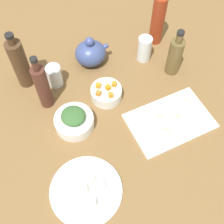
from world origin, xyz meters
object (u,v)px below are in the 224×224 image
Objects in this scene: bottle_0 at (158,19)px; bottle_2 at (20,63)px; drinking_glass_1 at (144,49)px; cutting_board at (170,121)px; bowl_greens at (74,122)px; plate_tofu at (86,191)px; bottle_1 at (175,56)px; bottle_3 at (42,86)px; teapot at (91,53)px; drinking_glass_0 at (55,76)px; bowl_carrots at (106,93)px.

bottle_0 is 61.99cm from bottle_2.
drinking_glass_1 is (-9.63, -8.79, -6.36)cm from bottle_0.
bottle_0 is at bearing 73.09° from cutting_board.
drinking_glass_1 is at bearing 31.10° from bowl_greens.
plate_tofu is 2.09× the size of drinking_glass_1.
bowl_greens is at bearing -146.39° from bottle_0.
bottle_1 is (51.03, 38.77, 8.55)cm from plate_tofu.
drinking_glass_1 is (46.38, 9.46, -5.07)cm from bottle_3.
bottle_2 reaches higher than cutting_board.
bottle_0 is at bearing 5.04° from teapot.
bottle_0 reaches higher than bottle_3.
bottle_2 is at bearing 115.78° from bowl_greens.
bowl_greens is at bearing -165.17° from bottle_1.
drinking_glass_1 is at bearing 49.52° from plate_tofu.
drinking_glass_0 is (-37.09, 33.81, 4.35)cm from cutting_board.
bowl_greens is at bearing -151.39° from bowl_carrots.
teapot is 1.58× the size of drinking_glass_0.
plate_tofu is 40.03cm from bowl_carrots.
cutting_board is 35.03cm from drinking_glass_1.
drinking_glass_0 is (1.75, 48.99, 4.25)cm from plate_tofu.
bottle_0 is at bearing 33.61° from bowl_greens.
bottle_2 is (-48.69, 38.74, 11.12)cm from cutting_board.
bottle_1 is 50.51cm from drinking_glass_0.
bottle_1 is 0.83× the size of bottle_2.
bottle_0 is 14.51cm from drinking_glass_1.
cutting_board is at bearing -106.91° from bottle_0.
cutting_board is 1.13× the size of bottle_0.
teapot is at bearing 89.93° from bowl_carrots.
bowl_greens is at bearing -118.59° from teapot.
bottle_0 reaches higher than plate_tofu.
bottle_1 is at bearing -13.97° from bottle_2.
bottle_1 is (12.19, 23.60, 8.65)cm from cutting_board.
plate_tofu is 1.65× the size of bowl_greens.
bowl_carrots is at bearing 28.61° from bowl_greens.
bottle_1 is (47.49, 12.57, 6.52)cm from bowl_greens.
teapot is (-19.32, 40.36, 5.06)cm from cutting_board.
drinking_glass_0 is (-50.23, -9.41, -7.42)cm from bottle_0.
drinking_glass_0 is at bearing 56.79° from bottle_3.
bowl_carrots is at bearing -173.01° from bottle_1.
bottle_2 is at bearing 112.91° from bottle_3.
bottle_0 is at bearing 18.04° from bottle_3.
bottle_0 is 1.27× the size of bottle_1.
cutting_board is at bearing -17.34° from bowl_greens.
drinking_glass_1 is (3.51, 34.43, 5.40)cm from cutting_board.
bottle_2 is at bearing 175.29° from drinking_glass_1.
teapot is 0.58× the size of bottle_3.
bottle_2 reaches higher than plate_tofu.
plate_tofu is 49.20cm from drinking_glass_0.
bowl_carrots is at bearing -32.93° from bottle_2.
plate_tofu is 2.54× the size of drinking_glass_0.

